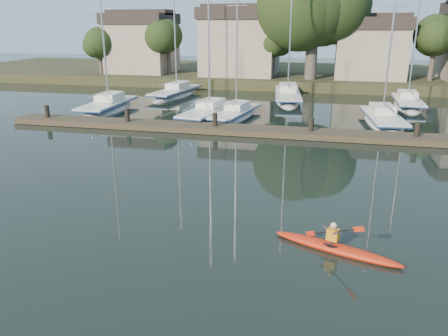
% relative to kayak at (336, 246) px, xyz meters
% --- Properties ---
extents(ground, '(160.00, 160.00, 0.00)m').
position_rel_kayak_xyz_m(ground, '(-4.34, 0.12, -0.16)').
color(ground, black).
rests_on(ground, ground).
extents(kayak, '(3.97, 1.86, 1.29)m').
position_rel_kayak_xyz_m(kayak, '(0.00, 0.00, 0.00)').
color(kayak, '#B71A0E').
rests_on(kayak, ground).
extents(dock, '(34.00, 2.00, 1.80)m').
position_rel_kayak_xyz_m(dock, '(-4.34, 14.12, 0.05)').
color(dock, '#453B27').
rests_on(dock, ground).
extents(sailboat_0, '(2.53, 8.41, 13.25)m').
position_rel_kayak_xyz_m(sailboat_0, '(-17.37, 19.11, -0.37)').
color(sailboat_0, silver).
rests_on(sailboat_0, ground).
extents(sailboat_1, '(3.40, 8.73, 13.91)m').
position_rel_kayak_xyz_m(sailboat_1, '(-8.96, 18.53, -0.34)').
color(sailboat_1, silver).
rests_on(sailboat_1, ground).
extents(sailboat_2, '(3.21, 8.24, 13.31)m').
position_rel_kayak_xyz_m(sailboat_2, '(-6.97, 18.68, -0.32)').
color(sailboat_2, silver).
rests_on(sailboat_2, ground).
extents(sailboat_3, '(2.92, 8.34, 13.18)m').
position_rel_kayak_xyz_m(sailboat_3, '(3.34, 19.02, -0.35)').
color(sailboat_3, silver).
rests_on(sailboat_3, ground).
extents(sailboat_5, '(3.34, 9.53, 15.44)m').
position_rel_kayak_xyz_m(sailboat_5, '(-14.56, 27.38, -0.35)').
color(sailboat_5, silver).
rests_on(sailboat_5, ground).
extents(sailboat_6, '(3.53, 11.08, 17.32)m').
position_rel_kayak_xyz_m(sailboat_6, '(-3.97, 27.75, -0.36)').
color(sailboat_6, silver).
rests_on(sailboat_6, ground).
extents(sailboat_7, '(2.36, 8.12, 13.00)m').
position_rel_kayak_xyz_m(sailboat_7, '(6.09, 26.54, -0.35)').
color(sailboat_7, silver).
rests_on(sailboat_7, ground).
extents(shore, '(90.00, 25.25, 12.75)m').
position_rel_kayak_xyz_m(shore, '(-2.72, 40.41, 3.07)').
color(shore, '#263018').
rests_on(shore, ground).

